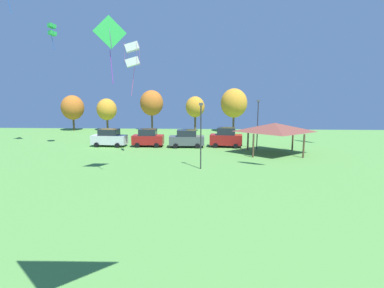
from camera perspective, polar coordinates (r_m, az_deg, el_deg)
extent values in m
cube|color=green|center=(42.00, -25.17, 19.69)|extent=(1.12, 1.13, 0.58)
cube|color=green|center=(41.86, -25.08, 18.56)|extent=(1.12, 1.13, 0.58)
cylinder|color=blue|center=(41.77, -25.84, 19.11)|extent=(0.02, 0.02, 1.27)
cylinder|color=blue|center=(41.45, -24.90, 19.26)|extent=(0.02, 0.02, 1.27)
cylinder|color=blue|center=(42.41, -25.35, 18.99)|extent=(0.02, 0.02, 1.27)
cylinder|color=blue|center=(42.09, -24.42, 19.14)|extent=(0.02, 0.02, 1.27)
cylinder|color=blue|center=(41.68, -24.96, 17.04)|extent=(0.21, 0.26, 1.70)
cylinder|color=blue|center=(44.84, -31.43, 21.53)|extent=(0.25, 0.24, 1.74)
cube|color=green|center=(25.15, -15.37, 19.87)|extent=(2.28, 1.27, 2.56)
cylinder|color=purple|center=(25.14, -15.38, 19.87)|extent=(0.33, 0.42, 2.30)
cylinder|color=purple|center=(24.82, -15.08, 13.94)|extent=(0.29, 0.36, 2.59)
cube|color=white|center=(36.39, -11.39, 17.62)|extent=(1.98, 1.85, 1.23)
cube|color=white|center=(36.20, -11.30, 15.06)|extent=(1.98, 1.85, 1.23)
cylinder|color=#E54C93|center=(35.78, -12.77, 16.39)|extent=(0.02, 0.02, 2.45)
cylinder|color=#E54C93|center=(35.44, -10.47, 16.53)|extent=(0.02, 0.02, 2.45)
cylinder|color=#E54C93|center=(37.13, -12.17, 16.16)|extent=(0.02, 0.02, 2.45)
cylinder|color=#E54C93|center=(36.81, -9.96, 16.29)|extent=(0.02, 0.02, 2.45)
cylinder|color=#E54C93|center=(36.06, -11.18, 11.62)|extent=(0.51, 0.17, 3.28)
cube|color=silver|center=(40.86, -15.47, 0.82)|extent=(4.64, 2.07, 1.17)
cube|color=#1E232D|center=(40.72, -15.53, 2.20)|extent=(2.60, 1.78, 0.82)
cylinder|color=black|center=(39.64, -14.02, -0.24)|extent=(0.65, 0.27, 0.64)
cylinder|color=black|center=(41.25, -13.17, 0.18)|extent=(0.65, 0.27, 0.64)
cylinder|color=black|center=(40.72, -17.72, -0.16)|extent=(0.65, 0.27, 0.64)
cylinder|color=black|center=(42.29, -16.75, 0.25)|extent=(0.65, 0.27, 0.64)
cube|color=maroon|center=(39.71, -8.37, 0.83)|extent=(4.02, 1.85, 1.18)
cube|color=#1E232D|center=(39.57, -8.41, 2.25)|extent=(2.21, 1.69, 0.82)
cylinder|color=black|center=(38.70, -6.79, -0.26)|extent=(0.64, 0.22, 0.64)
cylinder|color=black|center=(40.49, -6.38, 0.20)|extent=(0.64, 0.22, 0.64)
cylinder|color=black|center=(39.18, -10.39, -0.23)|extent=(0.64, 0.22, 0.64)
cylinder|color=black|center=(40.94, -9.83, 0.22)|extent=(0.64, 0.22, 0.64)
cube|color=#4C5156|center=(38.77, -1.02, 0.68)|extent=(4.56, 1.97, 1.14)
cube|color=#1E232D|center=(38.63, -1.03, 2.10)|extent=(2.54, 1.74, 0.80)
cylinder|color=black|center=(38.00, 1.05, -0.38)|extent=(0.65, 0.25, 0.64)
cylinder|color=black|center=(39.74, 1.01, 0.08)|extent=(0.65, 0.25, 0.64)
cylinder|color=black|center=(38.05, -3.13, -0.38)|extent=(0.65, 0.25, 0.64)
cylinder|color=black|center=(39.78, -3.00, 0.08)|extent=(0.65, 0.25, 0.64)
cube|color=maroon|center=(39.15, 6.50, 0.84)|extent=(4.31, 2.24, 1.31)
cube|color=#1E232D|center=(38.99, 6.53, 2.45)|extent=(2.44, 1.89, 0.92)
cylinder|color=black|center=(38.35, 8.33, -0.39)|extent=(0.66, 0.29, 0.64)
cylinder|color=black|center=(40.11, 8.37, 0.06)|extent=(0.66, 0.29, 0.64)
cylinder|color=black|center=(38.46, 4.51, -0.28)|extent=(0.66, 0.29, 0.64)
cylinder|color=black|center=(40.22, 4.72, 0.16)|extent=(0.66, 0.29, 0.64)
cylinder|color=brown|center=(33.36, 11.59, -0.31)|extent=(0.20, 0.20, 2.60)
cylinder|color=brown|center=(34.63, 20.51, -0.37)|extent=(0.20, 0.20, 2.60)
cylinder|color=brown|center=(37.45, 10.61, 0.82)|extent=(0.20, 0.20, 2.60)
cylinder|color=brown|center=(38.59, 18.63, 0.74)|extent=(0.20, 0.20, 2.60)
pyramid|color=brown|center=(35.66, 15.50, 3.10)|extent=(7.04, 5.43, 1.00)
cylinder|color=#2D2D33|center=(38.18, 12.37, 3.42)|extent=(0.12, 0.12, 5.88)
cube|color=#4C4C51|center=(37.97, 12.54, 8.01)|extent=(0.36, 0.20, 0.24)
cylinder|color=#2D2D33|center=(27.50, 1.69, 1.21)|extent=(0.12, 0.12, 5.89)
cube|color=#4C4C51|center=(27.21, 1.72, 7.60)|extent=(0.36, 0.20, 0.24)
cylinder|color=brown|center=(60.12, -21.61, 3.72)|extent=(0.36, 0.36, 2.70)
ellipsoid|color=#BC6623|center=(59.91, -21.79, 6.46)|extent=(4.10, 4.10, 4.51)
cylinder|color=brown|center=(58.29, -15.81, 3.77)|extent=(0.36, 0.36, 2.51)
ellipsoid|color=gold|center=(58.08, -15.93, 6.35)|extent=(3.65, 3.65, 4.02)
cylinder|color=brown|center=(57.35, -7.61, 4.42)|extent=(0.36, 0.36, 3.43)
ellipsoid|color=#BC6623|center=(57.13, -7.69, 7.75)|extent=(4.32, 4.32, 4.75)
cylinder|color=brown|center=(54.60, 0.60, 4.09)|extent=(0.36, 0.36, 3.15)
ellipsoid|color=gold|center=(54.38, 0.61, 7.09)|extent=(3.42, 3.42, 3.76)
cylinder|color=brown|center=(54.34, 7.90, 4.09)|extent=(0.36, 0.36, 3.38)
ellipsoid|color=gold|center=(54.10, 7.99, 7.72)|extent=(4.69, 4.69, 5.16)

